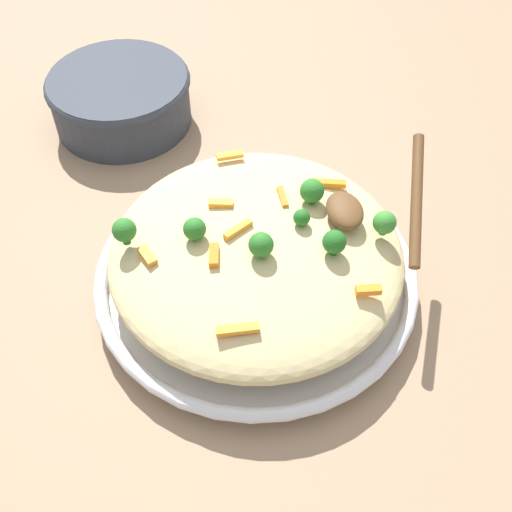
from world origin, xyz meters
The scene contains 21 objects.
ground_plane centered at (0.00, 0.00, 0.00)m, with size 2.40×2.40×0.00m, color #9E7F60.
serving_bowl centered at (0.00, 0.00, 0.02)m, with size 0.37×0.37×0.04m.
pasta_mound centered at (0.00, 0.00, 0.06)m, with size 0.33×0.33×0.07m, color #DBC689.
carrot_piece_0 centered at (0.09, 0.10, 0.09)m, with size 0.03×0.01×0.01m, color orange.
carrot_piece_1 centered at (0.01, -0.12, 0.09)m, with size 0.03×0.01×0.01m, color orange.
carrot_piece_2 centered at (-0.05, 0.04, 0.09)m, with size 0.03×0.01×0.01m, color orange.
carrot_piece_3 centered at (-0.01, -0.02, 0.10)m, with size 0.04×0.01×0.01m, color orange.
carrot_piece_4 centered at (-0.05, -0.03, 0.10)m, with size 0.03×0.01×0.01m, color orange.
carrot_piece_5 centered at (-0.07, 0.09, 0.09)m, with size 0.04×0.01×0.01m, color orange.
carrot_piece_6 centered at (-0.13, -0.01, 0.09)m, with size 0.03×0.01×0.01m, color orange.
carrot_piece_7 centered at (0.03, -0.05, 0.10)m, with size 0.03×0.01×0.01m, color orange.
carrot_piece_8 centered at (0.12, -0.04, 0.09)m, with size 0.04×0.01×0.01m, color orange.
broccoli_floret_0 centered at (0.03, 0.00, 0.11)m, with size 0.03×0.03×0.03m.
broccoli_floret_1 centered at (-0.04, 0.07, 0.11)m, with size 0.03×0.03×0.03m.
broccoli_floret_2 centered at (0.02, 0.14, 0.10)m, with size 0.03×0.03×0.03m.
broccoli_floret_3 centered at (-0.01, -0.06, 0.11)m, with size 0.02×0.02×0.03m.
broccoli_floret_4 centered at (-0.02, -0.14, 0.11)m, with size 0.03×0.03×0.03m.
broccoli_floret_5 centered at (-0.01, 0.05, 0.10)m, with size 0.02×0.02×0.02m.
broccoli_floret_6 centered at (0.04, 0.08, 0.11)m, with size 0.03×0.03×0.03m.
serving_spoon centered at (0.00, 0.12, 0.11)m, with size 0.15×0.12×0.07m.
companion_bowl centered at (-0.34, -0.14, 0.04)m, with size 0.21×0.21×0.08m.
Camera 1 is at (0.45, -0.08, 0.60)m, focal length 44.52 mm.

